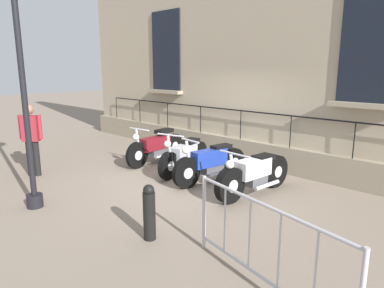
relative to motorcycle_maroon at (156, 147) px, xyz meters
name	(u,v)px	position (x,y,z in m)	size (l,w,h in m)	color
ground_plane	(188,179)	(0.41, 1.61, -0.44)	(60.00, 60.00, 0.00)	gray
motorcycle_maroon	(156,147)	(0.00, 0.00, 0.00)	(2.07, 0.66, 1.00)	black
motorcycle_silver	(184,156)	(0.08, 1.15, -0.03)	(1.97, 0.76, 1.02)	black
motorcycle_blue	(211,163)	(0.19, 2.09, -0.01)	(2.02, 0.61, 1.02)	black
motorcycle_white	(254,174)	(0.19, 3.22, -0.02)	(2.08, 0.71, 0.95)	black
lamppost	(19,47)	(3.50, 0.76, 2.38)	(0.34, 1.04, 4.06)	black
crowd_barrier	(263,244)	(2.68, 5.04, 0.13)	(0.54, 2.27, 1.05)	#B7B7BF
bollard	(149,212)	(2.81, 3.19, -0.01)	(0.18, 0.18, 0.84)	black
pedestrian_standing	(31,136)	(2.73, -1.18, 0.50)	(0.41, 0.41, 1.67)	black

